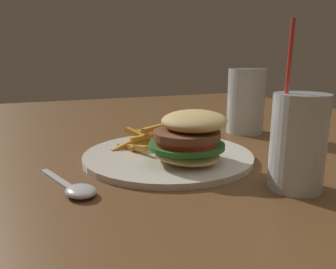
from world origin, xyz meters
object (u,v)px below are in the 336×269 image
beer_glass (246,104)px  spoon (78,190)px  meal_plate_near (177,146)px  juice_glass (298,146)px

beer_glass → spoon: bearing=-62.0°
meal_plate_near → beer_glass: bearing=121.2°
juice_glass → spoon: size_ratio=1.48×
meal_plate_near → beer_glass: beer_glass is taller
beer_glass → juice_glass: size_ratio=0.68×
juice_glass → spoon: (-0.09, -0.27, -0.05)m
meal_plate_near → juice_glass: juice_glass is taller
spoon → juice_glass: bearing=52.8°
meal_plate_near → juice_glass: bearing=31.1°
beer_glass → spoon: size_ratio=1.00×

